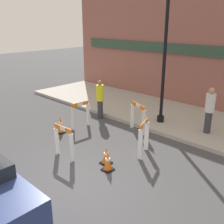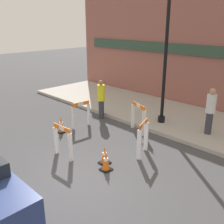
{
  "view_description": "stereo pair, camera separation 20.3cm",
  "coord_description": "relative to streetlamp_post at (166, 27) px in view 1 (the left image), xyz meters",
  "views": [
    {
      "loc": [
        4.78,
        -3.32,
        4.09
      ],
      "look_at": [
        -1.32,
        3.13,
        1.0
      ],
      "focal_mm": 42.0,
      "sensor_mm": 36.0,
      "label": 1
    },
    {
      "loc": [
        4.92,
        -3.18,
        4.09
      ],
      "look_at": [
        -1.32,
        3.13,
        1.0
      ],
      "focal_mm": 42.0,
      "sensor_mm": 36.0,
      "label": 2
    }
  ],
  "objects": [
    {
      "name": "traffic_cone_0",
      "position": [
        -2.32,
        -3.34,
        -3.57
      ],
      "size": [
        0.3,
        0.3,
        0.65
      ],
      "color": "black",
      "rests_on": "ground_plane"
    },
    {
      "name": "ground_plane",
      "position": [
        0.73,
        -5.43,
        -3.89
      ],
      "size": [
        60.0,
        60.0,
        0.0
      ],
      "primitive_type": "plane",
      "color": "#424244"
    },
    {
      "name": "traffic_cone_2",
      "position": [
        0.87,
        -4.02,
        -3.6
      ],
      "size": [
        0.3,
        0.3,
        0.6
      ],
      "color": "black",
      "rests_on": "ground_plane"
    },
    {
      "name": "storefront_facade",
      "position": [
        0.73,
        3.07,
        -1.14
      ],
      "size": [
        18.0,
        0.22,
        5.5
      ],
      "color": "#93564C",
      "rests_on": "ground_plane"
    },
    {
      "name": "person_pedestrian",
      "position": [
        1.9,
        0.22,
        -2.81
      ],
      "size": [
        0.47,
        0.47,
        1.72
      ],
      "rotation": [
        0.0,
        0.0,
        2.61
      ],
      "color": "#33333D",
      "rests_on": "sidewalk_slab"
    },
    {
      "name": "barricade_3",
      "position": [
        1.03,
        -2.55,
        -3.29
      ],
      "size": [
        0.38,
        0.75,
        1.14
      ],
      "rotation": [
        0.0,
        0.0,
        8.2
      ],
      "color": "white",
      "rests_on": "ground_plane"
    },
    {
      "name": "sidewalk_slab",
      "position": [
        0.73,
        1.04,
        -3.81
      ],
      "size": [
        18.0,
        3.93,
        0.15
      ],
      "color": "#ADA89E",
      "rests_on": "ground_plane"
    },
    {
      "name": "barricade_1",
      "position": [
        -2.19,
        -2.46,
        -3.32
      ],
      "size": [
        0.21,
        0.81,
        1.06
      ],
      "rotation": [
        0.0,
        0.0,
        4.61
      ],
      "color": "white",
      "rests_on": "ground_plane"
    },
    {
      "name": "barricade_2",
      "position": [
        -0.63,
        -4.44,
        -3.32
      ],
      "size": [
        0.79,
        0.16,
        1.07
      ],
      "rotation": [
        0.0,
        0.0,
        6.32
      ],
      "color": "white",
      "rests_on": "ground_plane"
    },
    {
      "name": "barricade_0",
      "position": [
        -0.27,
        -1.2,
        -3.28
      ],
      "size": [
        0.88,
        0.44,
        1.13
      ],
      "rotation": [
        0.0,
        0.0,
        2.77
      ],
      "color": "white",
      "rests_on": "ground_plane"
    },
    {
      "name": "streetlamp_post",
      "position": [
        0.0,
        0.0,
        0.0
      ],
      "size": [
        0.44,
        0.44,
        5.88
      ],
      "color": "black",
      "rests_on": "sidewalk_slab"
    },
    {
      "name": "traffic_cone_1",
      "position": [
        0.57,
        -3.79,
        -3.62
      ],
      "size": [
        0.3,
        0.3,
        0.56
      ],
      "color": "black",
      "rests_on": "ground_plane"
    },
    {
      "name": "person_worker",
      "position": [
        -2.36,
        -1.18,
        -2.96
      ],
      "size": [
        0.47,
        0.47,
        1.71
      ],
      "rotation": [
        0.0,
        0.0,
        -0.74
      ],
      "color": "#33333D",
      "rests_on": "ground_plane"
    }
  ]
}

